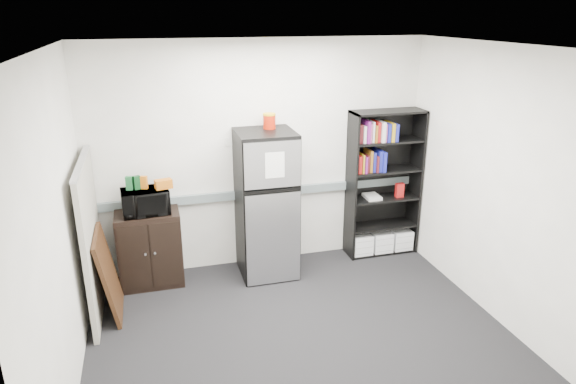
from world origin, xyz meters
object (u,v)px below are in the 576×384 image
at_px(bookshelf, 383,185).
at_px(cubicle_partition, 91,239).
at_px(microwave, 145,202).
at_px(refrigerator, 266,205).
at_px(cabinet, 150,248).

relative_size(bookshelf, cubicle_partition, 1.14).
xyz_separation_m(bookshelf, cubicle_partition, (-3.43, -0.49, -0.10)).
distance_m(bookshelf, cubicle_partition, 3.46).
bearing_deg(cubicle_partition, microwave, 36.44).
bearing_deg(bookshelf, cubicle_partition, -171.94).
relative_size(bookshelf, microwave, 3.72).
height_order(bookshelf, refrigerator, bookshelf).
relative_size(cubicle_partition, microwave, 3.26).
distance_m(cubicle_partition, microwave, 0.71).
xyz_separation_m(bookshelf, cabinet, (-2.88, -0.06, -0.48)).
relative_size(microwave, refrigerator, 0.29).
height_order(bookshelf, cubicle_partition, bookshelf).
height_order(bookshelf, cabinet, bookshelf).
bearing_deg(refrigerator, bookshelf, 5.66).
height_order(cubicle_partition, cabinet, cubicle_partition).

